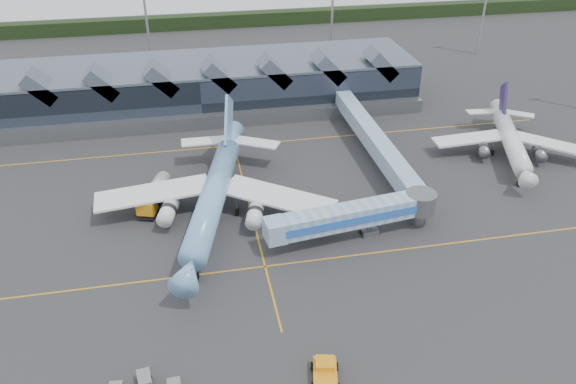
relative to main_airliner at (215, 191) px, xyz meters
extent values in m
plane|color=#2B2B2D|center=(5.13, -5.89, -3.94)|extent=(260.00, 260.00, 0.00)
cube|color=#C78A17|center=(5.13, -13.89, -3.93)|extent=(120.00, 0.25, 0.01)
cube|color=#C78A17|center=(5.13, 22.11, -3.93)|extent=(120.00, 0.25, 0.01)
cube|color=#C78A17|center=(5.13, 4.11, -3.93)|extent=(0.25, 60.00, 0.01)
cube|color=black|center=(5.13, 104.11, -1.94)|extent=(260.00, 4.00, 4.00)
cube|color=black|center=(0.13, 42.11, 0.56)|extent=(90.00, 20.00, 9.00)
cube|color=#4C5666|center=(0.13, 42.11, 5.26)|extent=(90.00, 20.00, 0.60)
cube|color=slate|center=(0.13, 31.11, -2.64)|extent=(90.00, 2.50, 2.60)
cube|color=#4C5666|center=(-28.87, 35.11, 5.36)|extent=(6.43, 6.00, 6.43)
cube|color=#4C5666|center=(-17.87, 35.11, 5.36)|extent=(6.43, 6.00, 6.43)
cube|color=#4C5666|center=(-6.87, 35.11, 5.36)|extent=(6.43, 6.00, 6.43)
cube|color=#4C5666|center=(4.13, 35.11, 5.36)|extent=(6.43, 6.00, 6.43)
cube|color=#4C5666|center=(15.13, 35.11, 5.36)|extent=(6.43, 6.00, 6.43)
cube|color=#4C5666|center=(26.13, 35.11, 5.36)|extent=(6.43, 6.00, 6.43)
cube|color=#4C5666|center=(37.13, 35.11, 5.36)|extent=(6.43, 6.00, 6.43)
cylinder|color=gray|center=(-9.87, 66.11, 7.06)|extent=(0.56, 0.56, 22.00)
cylinder|color=gray|center=(35.13, 66.11, 7.06)|extent=(0.56, 0.56, 22.00)
cylinder|color=gray|center=(75.13, 64.11, 7.06)|extent=(0.56, 0.56, 22.00)
cylinder|color=#6FB2E1|center=(-0.34, -1.31, 0.02)|extent=(10.97, 29.66, 3.66)
cone|color=#6FB2E1|center=(-4.69, -18.15, 0.02)|extent=(4.82, 5.84, 3.66)
cube|color=black|center=(-4.85, -18.77, 0.78)|extent=(1.43, 0.67, 0.48)
cone|color=#6FB2E1|center=(4.22, 16.34, 0.29)|extent=(5.24, 7.49, 3.66)
cube|color=white|center=(-9.10, 2.22, -0.63)|extent=(16.96, 6.53, 1.21)
cube|color=white|center=(9.04, -2.46, -0.63)|extent=(17.01, 13.59, 1.21)
cylinder|color=white|center=(-6.92, -1.81, -1.54)|extent=(3.47, 5.50, 2.27)
cylinder|color=white|center=(5.18, -4.93, -1.54)|extent=(3.47, 5.50, 2.27)
cube|color=#6FB2E1|center=(3.80, 14.70, 4.11)|extent=(2.76, 9.19, 10.10)
cube|color=white|center=(-0.47, 16.24, 0.29)|extent=(7.66, 3.03, 0.24)
cube|color=white|center=(8.27, 13.98, 0.29)|extent=(8.13, 6.25, 0.24)
cylinder|color=slate|center=(-3.84, -14.87, -2.88)|extent=(0.27, 0.27, 2.12)
cylinder|color=slate|center=(-3.04, 0.70, -2.88)|extent=(0.27, 0.27, 2.12)
cylinder|color=slate|center=(2.99, -0.86, -2.88)|extent=(0.27, 0.27, 2.12)
cylinder|color=black|center=(-3.84, -14.87, -3.55)|extent=(0.76, 1.42, 1.36)
cylinder|color=white|center=(52.24, 7.96, -0.69)|extent=(9.98, 20.80, 3.01)
cone|color=white|center=(48.05, -3.62, -0.69)|extent=(4.05, 4.41, 3.01)
cube|color=black|center=(47.90, -4.05, -0.06)|extent=(1.19, 0.70, 0.48)
cone|color=white|center=(56.64, 20.11, -0.47)|extent=(4.46, 5.54, 3.01)
cube|color=white|center=(45.96, 11.26, -1.22)|extent=(12.62, 4.31, 1.00)
cube|color=white|center=(59.18, 6.48, -1.22)|extent=(12.27, 10.76, 1.00)
cylinder|color=slate|center=(47.32, 8.14, -1.97)|extent=(2.98, 4.02, 1.86)
cylinder|color=slate|center=(56.14, 4.96, -1.97)|extent=(2.98, 4.02, 1.86)
cube|color=#2A1A4F|center=(56.23, 18.98, 2.31)|extent=(2.72, 6.50, 7.33)
cube|color=white|center=(53.15, 20.42, -0.47)|extent=(5.92, 2.68, 0.25)
cube|color=white|center=(59.51, 18.12, -0.47)|extent=(5.93, 4.94, 0.25)
cylinder|color=slate|center=(48.87, -1.36, -3.07)|extent=(0.28, 0.28, 1.74)
cylinder|color=slate|center=(50.15, 9.68, -3.07)|extent=(0.28, 0.28, 1.74)
cylinder|color=slate|center=(54.95, 7.94, -3.07)|extent=(0.28, 0.28, 1.74)
cylinder|color=black|center=(48.87, -1.36, -3.62)|extent=(0.80, 1.20, 1.11)
cube|color=#789DC8|center=(17.77, -9.74, -0.30)|extent=(20.09, 5.60, 2.88)
cube|color=blue|center=(17.98, -11.26, -0.30)|extent=(19.71, 2.76, 1.19)
cube|color=#789DC8|center=(6.94, -11.19, -0.30)|extent=(2.98, 3.49, 2.98)
cylinder|color=slate|center=(20.73, -9.34, -2.12)|extent=(0.70, 0.70, 3.64)
cube|color=slate|center=(20.73, -9.34, -3.49)|extent=(2.63, 2.29, 0.89)
cylinder|color=black|center=(19.74, -9.47, -3.59)|extent=(0.51, 0.94, 0.89)
cylinder|color=black|center=(21.71, -9.21, -3.59)|extent=(0.51, 0.94, 0.89)
cylinder|color=slate|center=(28.60, -8.28, -0.30)|extent=(4.37, 4.37, 2.98)
cylinder|color=slate|center=(28.60, -8.28, -2.12)|extent=(1.79, 1.79, 3.64)
cube|color=black|center=(-8.92, 4.06, -3.14)|extent=(5.30, 9.84, 0.53)
cube|color=orange|center=(-10.01, 0.64, -2.03)|extent=(3.12, 2.99, 2.33)
cube|color=black|center=(-10.27, -0.17, -1.50)|extent=(2.27, 0.86, 1.06)
cylinder|color=#B4B5B9|center=(-8.54, 5.27, -1.72)|extent=(4.18, 6.58, 2.43)
sphere|color=#B4B5B9|center=(-7.61, 8.20, -1.72)|extent=(2.33, 2.33, 2.33)
sphere|color=#B4B5B9|center=(-9.47, 2.35, -1.72)|extent=(2.33, 2.33, 2.33)
cylinder|color=black|center=(-11.15, 1.44, -3.41)|extent=(0.67, 1.12, 1.06)
cylinder|color=black|center=(-8.63, 0.64, -3.41)|extent=(0.67, 1.12, 1.06)
cylinder|color=black|center=(-10.02, 4.97, -3.41)|extent=(0.67, 1.12, 1.06)
cylinder|color=black|center=(-7.50, 4.17, -3.41)|extent=(0.67, 1.12, 1.06)
cylinder|color=black|center=(-9.22, 7.49, -3.41)|extent=(0.67, 1.12, 1.06)
cylinder|color=black|center=(-6.70, 6.69, -3.41)|extent=(0.67, 1.12, 1.06)
cube|color=orange|center=(8.24, -33.22, -3.17)|extent=(3.18, 4.35, 1.09)
cube|color=orange|center=(8.38, -32.58, -2.35)|extent=(2.29, 2.12, 0.76)
cylinder|color=black|center=(7.29, -31.68, -3.50)|extent=(0.51, 0.92, 0.87)
cylinder|color=black|center=(9.74, -32.21, -3.50)|extent=(0.51, 0.92, 0.87)
cube|color=gray|center=(-9.84, -30.49, -3.41)|extent=(1.63, 2.26, 0.14)
cube|color=gray|center=(-9.84, -30.49, -2.51)|extent=(1.63, 2.26, 0.08)
cylinder|color=black|center=(-9.25, -29.63, -3.77)|extent=(0.16, 0.35, 0.34)
camera|label=1|loc=(-3.07, -71.01, 42.52)|focal=35.00mm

